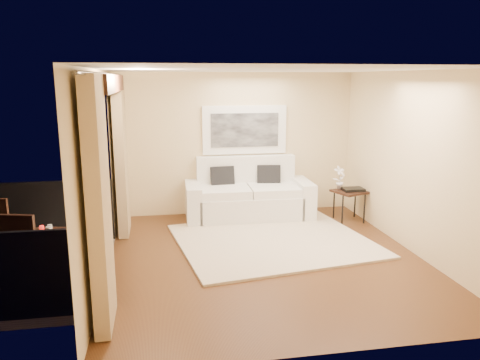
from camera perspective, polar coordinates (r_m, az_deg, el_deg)
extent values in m
plane|color=#553219|center=(6.98, 3.13, -9.45)|extent=(5.00, 5.00, 0.00)
plane|color=white|center=(6.49, 3.41, 13.30)|extent=(5.00, 5.00, 0.00)
plane|color=beige|center=(9.02, -0.35, 4.43)|extent=(4.50, 0.00, 4.50)
plane|color=beige|center=(4.28, 10.91, -4.71)|extent=(4.50, 0.00, 4.50)
plane|color=beige|center=(7.44, 20.40, 1.97)|extent=(0.00, 5.00, 5.00)
plane|color=beige|center=(8.29, -15.12, 3.31)|extent=(0.00, 2.70, 2.70)
plane|color=beige|center=(4.69, -18.96, -3.63)|extent=(0.00, 2.70, 2.70)
plane|color=beige|center=(6.36, -17.17, 11.45)|extent=(0.00, 2.40, 2.40)
cube|color=black|center=(6.35, -16.06, 11.25)|extent=(0.28, 2.40, 0.22)
cube|color=#605B56|center=(7.04, -23.21, -10.80)|extent=(1.80, 2.60, 0.12)
cube|color=black|center=(8.04, -21.54, -3.62)|extent=(1.80, 0.06, 1.00)
cube|color=black|center=(5.71, -26.56, -10.50)|extent=(1.80, 0.06, 1.00)
cube|color=tan|center=(7.99, -14.29, 2.81)|extent=(0.16, 0.75, 2.62)
cube|color=tan|center=(4.97, -16.82, -2.98)|extent=(0.16, 0.75, 2.62)
cylinder|color=#4C473F|center=(6.34, -15.94, 12.25)|extent=(0.04, 4.80, 0.04)
cube|color=white|center=(8.99, 0.57, 6.13)|extent=(1.62, 0.05, 0.92)
cube|color=black|center=(8.95, 0.61, 6.11)|extent=(1.30, 0.02, 0.64)
cube|color=beige|center=(7.63, 4.02, -7.39)|extent=(3.32, 3.00, 0.04)
cube|color=white|center=(8.81, 1.08, -3.18)|extent=(1.92, 1.05, 0.47)
cube|color=white|center=(9.08, 0.68, 0.12)|extent=(1.90, 0.29, 0.92)
cube|color=white|center=(8.67, -5.70, -2.73)|extent=(0.29, 1.01, 0.69)
cube|color=white|center=(9.01, 7.61, -2.20)|extent=(0.29, 1.01, 0.69)
cube|color=white|center=(8.64, -1.87, -1.36)|extent=(0.91, 0.91, 0.16)
cube|color=white|center=(8.79, 4.07, -1.15)|extent=(0.91, 0.91, 0.16)
cube|color=black|center=(8.84, -2.15, 0.22)|extent=(0.46, 0.23, 0.46)
cube|color=black|center=(8.98, 3.52, 0.40)|extent=(0.47, 0.27, 0.46)
cube|color=black|center=(8.80, 13.22, -1.39)|extent=(0.67, 0.67, 0.04)
cylinder|color=black|center=(8.61, 12.38, -3.62)|extent=(0.03, 0.03, 0.53)
cylinder|color=black|center=(8.77, 14.92, -3.46)|extent=(0.03, 0.03, 0.53)
cylinder|color=black|center=(8.98, 11.38, -2.91)|extent=(0.03, 0.03, 0.53)
cylinder|color=black|center=(9.14, 13.83, -2.76)|extent=(0.03, 0.03, 0.53)
cube|color=black|center=(8.80, 13.62, -1.11)|extent=(0.38, 0.28, 0.05)
imported|color=white|center=(8.83, 12.03, 0.29)|extent=(0.26, 0.21, 0.43)
cube|color=black|center=(6.43, -23.59, -6.27)|extent=(0.63, 0.63, 0.04)
cylinder|color=black|center=(6.39, -25.86, -9.82)|extent=(0.04, 0.04, 0.62)
cylinder|color=black|center=(6.28, -21.73, -9.85)|extent=(0.04, 0.04, 0.62)
cylinder|color=black|center=(6.81, -24.81, -8.39)|extent=(0.04, 0.04, 0.62)
cylinder|color=black|center=(6.70, -20.94, -8.38)|extent=(0.04, 0.04, 0.62)
cube|color=black|center=(7.36, -27.10, -5.80)|extent=(0.50, 0.50, 0.05)
cylinder|color=black|center=(7.51, -25.11, -7.22)|extent=(0.03, 0.03, 0.45)
cylinder|color=black|center=(7.20, -26.21, -8.14)|extent=(0.03, 0.03, 0.45)
cube|color=black|center=(5.96, -26.31, -9.62)|extent=(0.55, 0.55, 0.05)
cube|color=black|center=(6.04, -25.58, -6.55)|extent=(0.45, 0.16, 0.60)
cylinder|color=black|center=(5.83, -25.37, -12.77)|extent=(0.03, 0.03, 0.47)
cylinder|color=black|center=(6.29, -26.72, -11.03)|extent=(0.03, 0.03, 0.47)
cylinder|color=black|center=(6.12, -23.69, -11.40)|extent=(0.03, 0.03, 0.47)
cylinder|color=silver|center=(6.50, -24.95, -5.06)|extent=(0.18, 0.18, 0.20)
cylinder|color=red|center=(6.52, -23.01, -5.44)|extent=(0.06, 0.06, 0.07)
cylinder|color=silver|center=(6.20, -24.15, -5.89)|extent=(0.04, 0.04, 0.18)
cylinder|color=white|center=(6.27, -22.31, -5.81)|extent=(0.06, 0.06, 0.12)
cylinder|color=silver|center=(6.35, -22.16, -5.59)|extent=(0.06, 0.06, 0.12)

